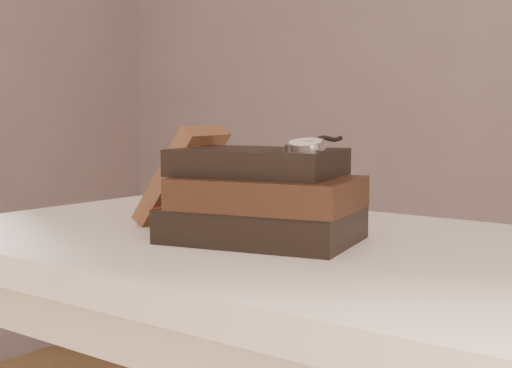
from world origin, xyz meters
The scene contains 5 objects.
table centered at (0.00, 0.35, 0.66)m, with size 1.00×0.60×0.75m.
book_stack centered at (0.00, 0.31, 0.81)m, with size 0.28×0.22×0.12m.
journal centered at (-0.17, 0.35, 0.82)m, with size 0.02×0.10×0.16m, color #44291A.
pocket_watch centered at (0.07, 0.32, 0.88)m, with size 0.06×0.16×0.02m.
eyeglasses centered at (-0.10, 0.37, 0.82)m, with size 0.12×0.14×0.05m.
Camera 1 is at (0.56, -0.44, 0.92)m, focal length 50.57 mm.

